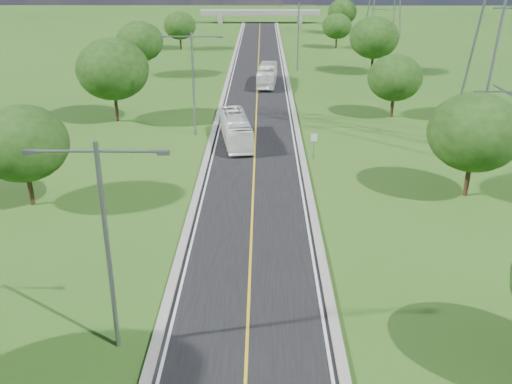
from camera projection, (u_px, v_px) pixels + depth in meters
ground at (257, 99)px, 70.75m from camera, size 260.00×260.00×0.00m
road at (257, 88)px, 76.26m from camera, size 8.00×150.00×0.06m
curb_left at (226, 87)px, 76.27m from camera, size 0.50×150.00×0.22m
curb_right at (289, 88)px, 76.18m from camera, size 0.50×150.00×0.22m
speed_limit_sign at (314, 142)px, 49.81m from camera, size 0.55×0.09×2.40m
overpass at (260, 13)px, 143.42m from camera, size 30.00×3.00×3.20m
streetlight_near_left at (106, 232)px, 24.31m from camera, size 5.90×0.25×10.00m
streetlight_mid_left at (193, 76)px, 54.68m from camera, size 5.90×0.25×10.00m
streetlight_far_right at (298, 31)px, 84.92m from camera, size 5.90×0.25×10.00m
tree_lb at (23, 143)px, 39.65m from camera, size 6.30×6.30×7.33m
tree_lc at (113, 69)px, 59.52m from camera, size 7.56×7.56×8.79m
tree_ld at (140, 41)px, 81.87m from camera, size 6.72×6.72×7.82m
tree_le at (180, 26)px, 104.17m from camera, size 5.88×5.88×6.84m
tree_rb at (475, 132)px, 41.04m from camera, size 6.72×6.72×7.82m
tree_rc at (395, 78)px, 61.54m from camera, size 5.88×5.88×6.84m
tree_rd at (374, 38)px, 83.24m from camera, size 7.14×7.14×8.30m
tree_re at (337, 26)px, 105.83m from camera, size 5.46×5.46×6.35m
tree_rf at (342, 12)px, 123.96m from camera, size 6.30×6.30×7.33m
bus_outbound at (267, 75)px, 77.33m from camera, size 2.89×9.72×2.67m
bus_inbound at (236, 129)px, 54.10m from camera, size 3.61×9.75×2.65m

